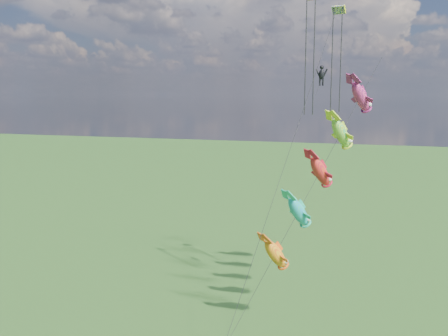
% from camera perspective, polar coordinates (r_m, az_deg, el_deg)
% --- Properties ---
extents(fish_windsock_rig, '(9.18, 13.20, 19.79)m').
position_cam_1_polar(fish_windsock_rig, '(37.76, 10.91, -0.43)').
color(fish_windsock_rig, brown).
rests_on(fish_windsock_rig, ground).
extents(parafoil_rig, '(5.55, 16.97, 23.85)m').
position_cam_1_polar(parafoil_rig, '(36.88, 10.89, 11.48)').
color(parafoil_rig, brown).
rests_on(parafoil_rig, ground).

